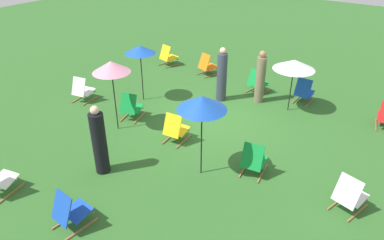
{
  "coord_description": "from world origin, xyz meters",
  "views": [
    {
      "loc": [
        -4.79,
        8.13,
        5.21
      ],
      "look_at": [
        0.0,
        1.2,
        0.5
      ],
      "focal_mm": 33.71,
      "sensor_mm": 36.0,
      "label": 1
    }
  ],
  "objects_px": {
    "deckchair_4": "(254,160)",
    "deckchair_9": "(131,107)",
    "deckchair_5": "(350,195)",
    "deckchair_14": "(207,66)",
    "deckchair_11": "(82,90)",
    "deckchair_0": "(175,129)",
    "person_0": "(222,76)",
    "person_2": "(99,142)",
    "deckchair_8": "(257,82)",
    "umbrella_1": "(111,67)",
    "deckchair_1": "(70,212)",
    "umbrella_0": "(140,50)",
    "umbrella_3": "(202,103)",
    "person_1": "(260,78)",
    "deckchair_12": "(168,56)",
    "umbrella_2": "(294,65)",
    "deckchair_3": "(304,92)"
  },
  "relations": [
    {
      "from": "deckchair_4",
      "to": "deckchair_9",
      "type": "distance_m",
      "value": 4.17
    },
    {
      "from": "deckchair_5",
      "to": "deckchair_14",
      "type": "relative_size",
      "value": 0.99
    },
    {
      "from": "deckchair_11",
      "to": "deckchair_9",
      "type": "bearing_deg",
      "value": 169.82
    },
    {
      "from": "deckchair_0",
      "to": "deckchair_11",
      "type": "distance_m",
      "value": 3.97
    },
    {
      "from": "person_0",
      "to": "person_2",
      "type": "bearing_deg",
      "value": 16.69
    },
    {
      "from": "deckchair_8",
      "to": "umbrella_1",
      "type": "distance_m",
      "value": 5.18
    },
    {
      "from": "deckchair_1",
      "to": "umbrella_0",
      "type": "relative_size",
      "value": 0.46
    },
    {
      "from": "deckchair_0",
      "to": "umbrella_3",
      "type": "bearing_deg",
      "value": 145.28
    },
    {
      "from": "umbrella_0",
      "to": "person_0",
      "type": "bearing_deg",
      "value": -145.32
    },
    {
      "from": "umbrella_0",
      "to": "person_1",
      "type": "height_order",
      "value": "umbrella_0"
    },
    {
      "from": "umbrella_3",
      "to": "deckchair_12",
      "type": "bearing_deg",
      "value": -45.93
    },
    {
      "from": "umbrella_1",
      "to": "person_0",
      "type": "height_order",
      "value": "umbrella_1"
    },
    {
      "from": "deckchair_11",
      "to": "umbrella_3",
      "type": "height_order",
      "value": "umbrella_3"
    },
    {
      "from": "deckchair_5",
      "to": "person_0",
      "type": "bearing_deg",
      "value": -15.51
    },
    {
      "from": "person_0",
      "to": "person_1",
      "type": "height_order",
      "value": "person_0"
    },
    {
      "from": "deckchair_14",
      "to": "umbrella_3",
      "type": "distance_m",
      "value": 6.28
    },
    {
      "from": "umbrella_1",
      "to": "umbrella_2",
      "type": "xyz_separation_m",
      "value": [
        -3.54,
        -3.82,
        -0.36
      ]
    },
    {
      "from": "deckchair_0",
      "to": "person_2",
      "type": "distance_m",
      "value": 2.16
    },
    {
      "from": "deckchair_5",
      "to": "person_1",
      "type": "relative_size",
      "value": 0.51
    },
    {
      "from": "deckchair_11",
      "to": "umbrella_2",
      "type": "distance_m",
      "value": 6.67
    },
    {
      "from": "deckchair_12",
      "to": "deckchair_9",
      "type": "bearing_deg",
      "value": 126.28
    },
    {
      "from": "deckchair_14",
      "to": "deckchair_4",
      "type": "bearing_deg",
      "value": 150.39
    },
    {
      "from": "deckchair_11",
      "to": "person_1",
      "type": "bearing_deg",
      "value": -156.2
    },
    {
      "from": "deckchair_3",
      "to": "umbrella_1",
      "type": "distance_m",
      "value": 6.13
    },
    {
      "from": "person_1",
      "to": "umbrella_2",
      "type": "bearing_deg",
      "value": -149.58
    },
    {
      "from": "umbrella_1",
      "to": "deckchair_11",
      "type": "bearing_deg",
      "value": -16.67
    },
    {
      "from": "deckchair_0",
      "to": "deckchair_9",
      "type": "xyz_separation_m",
      "value": [
        1.84,
        -0.26,
        0.0
      ]
    },
    {
      "from": "umbrella_1",
      "to": "umbrella_2",
      "type": "distance_m",
      "value": 5.23
    },
    {
      "from": "deckchair_4",
      "to": "person_2",
      "type": "height_order",
      "value": "person_2"
    },
    {
      "from": "umbrella_2",
      "to": "person_2",
      "type": "height_order",
      "value": "person_2"
    },
    {
      "from": "person_1",
      "to": "deckchair_9",
      "type": "bearing_deg",
      "value": 83.67
    },
    {
      "from": "deckchair_11",
      "to": "person_1",
      "type": "distance_m",
      "value": 5.73
    },
    {
      "from": "deckchair_12",
      "to": "person_1",
      "type": "xyz_separation_m",
      "value": [
        -4.48,
        0.97,
        0.44
      ]
    },
    {
      "from": "deckchair_9",
      "to": "person_0",
      "type": "distance_m",
      "value": 3.07
    },
    {
      "from": "deckchair_5",
      "to": "umbrella_2",
      "type": "xyz_separation_m",
      "value": [
        2.64,
        -3.51,
        1.13
      ]
    },
    {
      "from": "deckchair_0",
      "to": "person_0",
      "type": "distance_m",
      "value": 2.94
    },
    {
      "from": "umbrella_1",
      "to": "umbrella_3",
      "type": "relative_size",
      "value": 1.01
    },
    {
      "from": "umbrella_3",
      "to": "person_1",
      "type": "relative_size",
      "value": 1.16
    },
    {
      "from": "deckchair_3",
      "to": "umbrella_0",
      "type": "bearing_deg",
      "value": 34.41
    },
    {
      "from": "umbrella_2",
      "to": "deckchair_4",
      "type": "bearing_deg",
      "value": 98.46
    },
    {
      "from": "person_2",
      "to": "umbrella_1",
      "type": "bearing_deg",
      "value": 9.47
    },
    {
      "from": "deckchair_1",
      "to": "deckchair_14",
      "type": "relative_size",
      "value": 0.96
    },
    {
      "from": "deckchair_0",
      "to": "deckchair_8",
      "type": "height_order",
      "value": "same"
    },
    {
      "from": "deckchair_9",
      "to": "person_2",
      "type": "distance_m",
      "value": 2.62
    },
    {
      "from": "deckchair_1",
      "to": "umbrella_1",
      "type": "xyz_separation_m",
      "value": [
        1.95,
        -3.18,
        1.48
      ]
    },
    {
      "from": "deckchair_4",
      "to": "umbrella_1",
      "type": "bearing_deg",
      "value": -3.8
    },
    {
      "from": "umbrella_2",
      "to": "person_1",
      "type": "xyz_separation_m",
      "value": [
        1.03,
        -0.04,
        -0.69
      ]
    },
    {
      "from": "deckchair_0",
      "to": "deckchair_3",
      "type": "xyz_separation_m",
      "value": [
        -1.97,
        -4.23,
        0.0
      ]
    },
    {
      "from": "deckchair_8",
      "to": "umbrella_2",
      "type": "xyz_separation_m",
      "value": [
        -1.4,
        0.65,
        1.13
      ]
    },
    {
      "from": "deckchair_11",
      "to": "umbrella_1",
      "type": "xyz_separation_m",
      "value": [
        -2.22,
        0.66,
        1.48
      ]
    }
  ]
}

